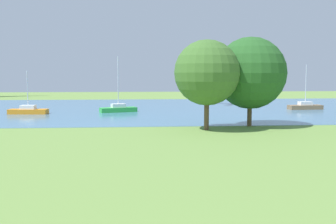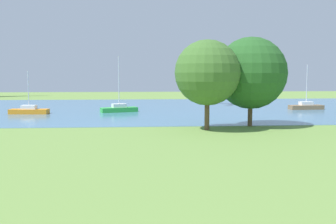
# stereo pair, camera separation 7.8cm
# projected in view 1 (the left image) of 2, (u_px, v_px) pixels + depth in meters

# --- Properties ---
(ground_plane) EXTENTS (160.00, 160.00, 0.00)m
(ground_plane) POSITION_uv_depth(u_px,v_px,m) (150.00, 141.00, 30.06)
(ground_plane) COLOR olive
(water_surface) EXTENTS (140.00, 40.00, 0.02)m
(water_surface) POSITION_uv_depth(u_px,v_px,m) (144.00, 108.00, 57.84)
(water_surface) COLOR teal
(water_surface) RESTS_ON ground
(sailboat_orange) EXTENTS (4.91, 1.91, 5.42)m
(sailboat_orange) POSITION_uv_depth(u_px,v_px,m) (28.00, 111.00, 49.94)
(sailboat_orange) COLOR orange
(sailboat_orange) RESTS_ON water_surface
(sailboat_green) EXTENTS (5.03, 2.96, 7.33)m
(sailboat_green) POSITION_uv_depth(u_px,v_px,m) (118.00, 109.00, 52.37)
(sailboat_green) COLOR green
(sailboat_green) RESTS_ON water_surface
(sailboat_brown) EXTENTS (4.91, 1.89, 6.30)m
(sailboat_brown) POSITION_uv_depth(u_px,v_px,m) (305.00, 106.00, 56.33)
(sailboat_brown) COLOR brown
(sailboat_brown) RESTS_ON water_surface
(tree_west_far) EXTENTS (5.90, 5.90, 8.13)m
(tree_west_far) POSITION_uv_depth(u_px,v_px,m) (207.00, 73.00, 35.54)
(tree_west_far) COLOR brown
(tree_west_far) RESTS_ON ground
(tree_mid_shore) EXTENTS (6.91, 6.91, 8.60)m
(tree_mid_shore) POSITION_uv_depth(u_px,v_px,m) (250.00, 73.00, 38.14)
(tree_mid_shore) COLOR brown
(tree_mid_shore) RESTS_ON ground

